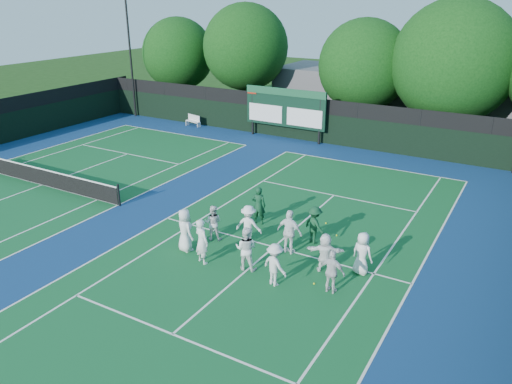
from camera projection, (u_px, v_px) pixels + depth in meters
The scene contains 31 objects.
ground at pixel (262, 258), 19.20m from camera, with size 120.00×120.00×0.00m, color #16370F.
court_apron at pixel (159, 216), 22.81m from camera, with size 34.00×32.00×0.01m, color navy.
near_court at pixel (274, 247), 20.00m from camera, with size 11.05×23.85×0.01m.
left_court at pixel (43, 185), 26.54m from camera, with size 11.05×23.85×0.01m.
back_fence at pixel (301, 121), 34.36m from camera, with size 34.00×0.08×3.00m.
scoreboard at pixel (285, 108), 34.20m from camera, with size 6.00×0.21×3.55m.
clubhouse at pixel (392, 98), 38.69m from camera, with size 18.00×6.00×4.00m, color #58585D.
light_pole_left at pixel (129, 37), 39.31m from camera, with size 1.20×0.30×10.12m.
tennis_net at pixel (41, 176), 26.36m from camera, with size 11.30×0.10×1.10m.
bench at pixel (194, 120), 38.26m from camera, with size 1.41×0.69×0.86m.
tree_a at pixel (180, 56), 42.13m from camera, with size 6.01×6.01×7.79m.
tree_b at pixel (248, 49), 38.70m from camera, with size 6.62×6.62×8.96m.
tree_c at pixel (367, 68), 34.49m from camera, with size 6.36×6.36×8.07m.
tree_d at pixel (456, 65), 31.56m from camera, with size 7.86×7.86×9.41m.
tennis_ball_0 at pixel (197, 221), 22.22m from camera, with size 0.07×0.07×0.07m, color yellow.
tennis_ball_1 at pixel (326, 223), 22.02m from camera, with size 0.07×0.07×0.07m, color yellow.
tennis_ball_2 at pixel (314, 284), 17.41m from camera, with size 0.07×0.07×0.07m, color yellow.
tennis_ball_4 at pixel (337, 235), 20.91m from camera, with size 0.07×0.07×0.07m, color yellow.
tennis_ball_5 at pixel (360, 256), 19.26m from camera, with size 0.07×0.07×0.07m, color yellow.
player_front_0 at pixel (185, 230), 19.45m from camera, with size 0.86×0.56×1.75m, color silver.
player_front_1 at pixel (202, 241), 18.54m from camera, with size 0.65×0.43×1.79m, color white.
player_front_2 at pixel (246, 249), 18.12m from camera, with size 0.82×0.64×1.68m, color white.
player_front_3 at pixel (275, 265), 17.14m from camera, with size 1.01×0.58×1.57m, color silver.
player_front_4 at pixel (332, 272), 16.69m from camera, with size 0.93×0.39×1.58m, color silver.
player_back_0 at pixel (213, 223), 20.39m from camera, with size 0.73×0.57×1.51m, color silver.
player_back_1 at pixel (249, 225), 19.97m from camera, with size 1.08×0.62×1.68m, color white.
player_back_2 at pixel (290, 232), 19.24m from camera, with size 1.06×0.44×1.81m, color white.
player_back_3 at pixel (325, 253), 18.03m from camera, with size 1.38×0.44×1.49m, color white.
player_back_4 at pixel (362, 253), 17.84m from camera, with size 0.79×0.52×1.62m, color white.
coach_left at pixel (259, 206), 21.75m from camera, with size 0.63×0.42×1.74m, color #103C22.
coach_right at pixel (315, 225), 20.06m from camera, with size 1.03×0.59×1.60m, color #103D21.
Camera 1 is at (8.31, -14.74, 9.43)m, focal length 35.00 mm.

